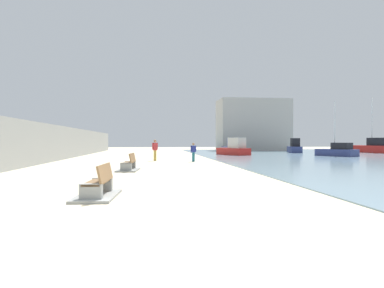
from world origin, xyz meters
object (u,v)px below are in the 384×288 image
at_px(bench_near, 98,189).
at_px(person_walking, 193,151).
at_px(boat_outer, 234,149).
at_px(boat_nearest, 295,147).
at_px(boat_distant, 376,147).
at_px(boat_far_left, 337,151).
at_px(boat_far_right, 233,147).
at_px(bench_far, 129,166).
at_px(person_standing, 155,148).

bearing_deg(bench_near, person_walking, 72.91).
height_order(boat_outer, boat_nearest, boat_outer).
relative_size(boat_distant, boat_far_left, 1.38).
distance_m(boat_distant, boat_far_right, 19.41).
distance_m(bench_far, boat_far_right, 29.60).
height_order(boat_outer, boat_far_right, boat_far_right).
height_order(person_walking, boat_outer, boat_outer).
xyz_separation_m(person_walking, person_standing, (-3.04, 1.47, 0.18)).
relative_size(person_standing, boat_far_left, 0.30).
relative_size(boat_far_left, boat_far_right, 0.77).
relative_size(bench_near, person_walking, 1.43).
xyz_separation_m(person_standing, boat_far_right, (11.29, 17.99, -0.25)).
bearing_deg(boat_distant, person_standing, -155.76).
relative_size(bench_far, person_walking, 1.44).
relative_size(person_walking, boat_outer, 0.34).
distance_m(boat_outer, boat_nearest, 12.01).
xyz_separation_m(person_walking, boat_far_right, (8.25, 19.46, -0.07)).
distance_m(bench_far, boat_distant, 38.77).
relative_size(person_standing, boat_distant, 0.22).
relative_size(bench_near, boat_far_right, 0.28).
distance_m(boat_distant, boat_far_left, 13.66).
bearing_deg(bench_far, person_standing, 80.09).
distance_m(bench_near, bench_far, 8.48).
bearing_deg(boat_distant, boat_nearest, 168.65).
bearing_deg(boat_distant, boat_outer, -168.90).
distance_m(boat_far_left, boat_far_right, 15.15).
bearing_deg(boat_far_left, boat_outer, 157.21).
bearing_deg(boat_far_right, boat_outer, -103.54).
distance_m(person_standing, boat_far_right, 21.24).
xyz_separation_m(person_standing, boat_nearest, (19.48, 15.75, -0.28)).
bearing_deg(person_walking, boat_nearest, 46.32).
bearing_deg(boat_far_left, person_walking, -157.83).
height_order(bench_far, boat_far_right, boat_far_right).
xyz_separation_m(boat_outer, boat_nearest, (10.24, 6.26, 0.00)).
xyz_separation_m(bench_far, boat_distant, (31.72, 22.29, 0.57)).
distance_m(bench_near, boat_far_right, 37.51).
xyz_separation_m(person_standing, boat_distant, (30.20, 13.60, -0.24)).
relative_size(boat_distant, boat_nearest, 1.82).
bearing_deg(boat_far_left, boat_far_right, 122.46).
bearing_deg(bench_far, boat_nearest, 49.32).
bearing_deg(person_standing, boat_far_right, 57.89).
bearing_deg(boat_distant, person_walking, -150.98).
height_order(bench_far, person_standing, person_standing).
xyz_separation_m(bench_far, boat_far_right, (12.81, 26.68, 0.56)).
relative_size(person_walking, boat_far_left, 0.26).
bearing_deg(person_walking, boat_far_right, 67.02).
bearing_deg(bench_near, boat_distant, 43.88).
bearing_deg(boat_outer, bench_near, -112.48).
xyz_separation_m(boat_distant, boat_far_left, (-10.77, -8.39, -0.20)).
height_order(person_walking, boat_nearest, boat_nearest).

